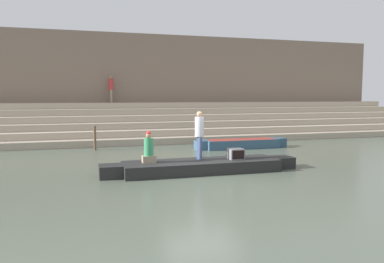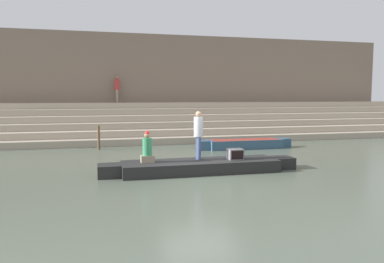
% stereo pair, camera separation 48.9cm
% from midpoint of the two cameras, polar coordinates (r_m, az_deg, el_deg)
% --- Properties ---
extents(ground_plane, '(120.00, 120.00, 0.00)m').
position_cam_midpoint_polar(ground_plane, '(12.49, 2.23, -6.76)').
color(ground_plane, '#566051').
extents(ghat_steps, '(36.00, 4.73, 2.21)m').
position_cam_midpoint_polar(ghat_steps, '(22.98, -5.50, 0.84)').
color(ghat_steps, tan).
rests_on(ghat_steps, ground).
extents(back_wall, '(34.20, 1.28, 6.62)m').
position_cam_midpoint_polar(back_wall, '(25.19, -6.36, 6.89)').
color(back_wall, '#7F6B5B').
rests_on(back_wall, ground).
extents(rowboat_main, '(6.94, 1.55, 0.41)m').
position_cam_midpoint_polar(rowboat_main, '(13.02, 2.38, -5.27)').
color(rowboat_main, black).
rests_on(rowboat_main, ground).
extents(person_standing, '(0.32, 0.32, 1.70)m').
position_cam_midpoint_polar(person_standing, '(13.02, 2.06, -0.04)').
color(person_standing, '#3D4C75').
rests_on(person_standing, rowboat_main).
extents(person_rowing, '(0.45, 0.35, 1.07)m').
position_cam_midpoint_polar(person_rowing, '(12.62, -5.72, -2.76)').
color(person_rowing, gray).
rests_on(person_rowing, rowboat_main).
extents(tv_set, '(0.51, 0.47, 0.37)m').
position_cam_midpoint_polar(tv_set, '(13.32, 7.63, -3.42)').
color(tv_set, slate).
rests_on(tv_set, rowboat_main).
extents(moored_boat_shore, '(4.85, 1.08, 0.45)m').
position_cam_midpoint_polar(moored_boat_shore, '(19.06, 8.78, -1.84)').
color(moored_boat_shore, '#33516B').
rests_on(moored_boat_shore, ground).
extents(mooring_post, '(0.13, 0.13, 1.19)m').
position_cam_midpoint_polar(mooring_post, '(18.90, -13.31, -0.90)').
color(mooring_post, brown).
rests_on(mooring_post, ground).
extents(person_on_steps, '(0.32, 0.32, 1.66)m').
position_cam_midpoint_polar(person_on_steps, '(24.01, -10.81, 6.63)').
color(person_on_steps, gray).
rests_on(person_on_steps, ghat_steps).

